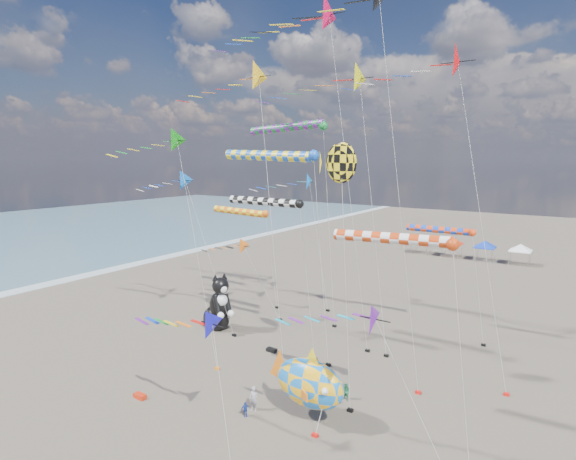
# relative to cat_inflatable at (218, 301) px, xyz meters

# --- Properties ---
(delta_kite_0) EXTENTS (13.12, 2.05, 18.53)m
(delta_kite_0) POSITION_rel_cat_inflatable_xyz_m (-0.44, -6.24, 14.35)
(delta_kite_0) COLOR #108613
(delta_kite_0) RESTS_ON ground
(delta_kite_1) EXTENTS (10.07, 2.16, 22.64)m
(delta_kite_1) POSITION_rel_cat_inflatable_xyz_m (7.83, -5.61, 18.45)
(delta_kite_1) COLOR yellow
(delta_kite_1) RESTS_ON ground
(delta_kite_2) EXTENTS (10.37, 1.96, 14.64)m
(delta_kite_2) POSITION_rel_cat_inflatable_xyz_m (2.18, 10.19, 10.50)
(delta_kite_2) COLOR blue
(delta_kite_2) RESTS_ON ground
(delta_kite_3) EXTENTS (8.41, 1.74, 8.49)m
(delta_kite_3) POSITION_rel_cat_inflatable_xyz_m (11.46, -15.07, 4.46)
(delta_kite_3) COLOR #1513B4
(delta_kite_3) RESTS_ON ground
(delta_kite_4) EXTENTS (9.43, 1.89, 7.98)m
(delta_kite_4) POSITION_rel_cat_inflatable_xyz_m (-0.91, 5.11, 3.92)
(delta_kite_4) COLOR orange
(delta_kite_4) RESTS_ON ground
(delta_kite_5) EXTENTS (16.09, 2.99, 28.54)m
(delta_kite_5) POSITION_rel_cat_inflatable_xyz_m (8.76, 3.17, 24.01)
(delta_kite_5) COLOR #D90B42
(delta_kite_5) RESTS_ON ground
(delta_kite_6) EXTENTS (13.95, 2.62, 23.74)m
(delta_kite_6) POSITION_rel_cat_inflatable_xyz_m (10.75, 3.12, 19.36)
(delta_kite_6) COLOR yellow
(delta_kite_6) RESTS_ON ground
(delta_kite_7) EXTENTS (12.31, 2.56, 23.87)m
(delta_kite_7) POSITION_rel_cat_inflatable_xyz_m (19.94, 1.90, 19.54)
(delta_kite_7) COLOR red
(delta_kite_7) RESTS_ON ground
(delta_kite_8) EXTENTS (11.43, 2.00, 15.07)m
(delta_kite_8) POSITION_rel_cat_inflatable_xyz_m (-3.12, -0.50, 10.94)
(delta_kite_8) COLOR blue
(delta_kite_8) RESTS_ON ground
(delta_kite_9) EXTENTS (13.87, 2.76, 27.52)m
(delta_kite_9) POSITION_rel_cat_inflatable_xyz_m (15.94, -1.20, 23.07)
(delta_kite_9) COLOR black
(delta_kite_9) RESTS_ON ground
(delta_kite_10) EXTENTS (9.72, 1.73, 9.35)m
(delta_kite_10) POSITION_rel_cat_inflatable_xyz_m (19.37, -10.42, 5.33)
(delta_kite_10) COLOR #651697
(delta_kite_10) RESTS_ON ground
(windsock_0) EXTENTS (8.59, 0.79, 10.60)m
(windsock_0) POSITION_rel_cat_inflatable_xyz_m (-3.45, 8.00, 7.37)
(windsock_0) COLOR orange
(windsock_0) RESTS_ON ground
(windsock_1) EXTENTS (7.27, 0.64, 10.11)m
(windsock_1) POSITION_rel_cat_inflatable_xyz_m (17.69, 9.83, 6.92)
(windsock_1) COLOR #F13E11
(windsock_1) RESTS_ON ground
(windsock_2) EXTENTS (9.97, 0.85, 16.64)m
(windsock_2) POSITION_rel_cat_inflatable_xyz_m (7.13, -0.96, 13.37)
(windsock_2) COLOR blue
(windsock_2) RESTS_ON ground
(windsock_3) EXTENTS (9.82, 0.84, 19.37)m
(windsock_3) POSITION_rel_cat_inflatable_xyz_m (3.70, 6.63, 16.09)
(windsock_3) COLOR #167B34
(windsock_3) RESTS_ON ground
(windsock_4) EXTENTS (8.13, 0.65, 12.07)m
(windsock_4) POSITION_rel_cat_inflatable_xyz_m (19.77, -7.21, 8.87)
(windsock_4) COLOR red
(windsock_4) RESTS_ON ground
(windsock_5) EXTENTS (8.49, 0.68, 12.85)m
(windsock_5) POSITION_rel_cat_inflatable_xyz_m (6.40, -0.67, 9.64)
(windsock_5) COLOR black
(windsock_5) RESTS_ON ground
(angelfish_kite) EXTENTS (3.74, 3.02, 17.03)m
(angelfish_kite) POSITION_rel_cat_inflatable_xyz_m (14.40, -3.84, 12.80)
(angelfish_kite) COLOR yellow
(angelfish_kite) RESTS_ON ground
(cat_inflatable) EXTENTS (4.59, 3.38, 5.57)m
(cat_inflatable) POSITION_rel_cat_inflatable_xyz_m (0.00, 0.00, 0.00)
(cat_inflatable) COLOR black
(cat_inflatable) RESTS_ON ground
(fish_inflatable) EXTENTS (6.18, 2.77, 4.93)m
(fish_inflatable) POSITION_rel_cat_inflatable_xyz_m (15.00, -8.34, -0.19)
(fish_inflatable) COLOR blue
(fish_inflatable) RESTS_ON ground
(person_adult) EXTENTS (0.66, 0.50, 1.62)m
(person_adult) POSITION_rel_cat_inflatable_xyz_m (11.40, -9.15, -1.98)
(person_adult) COLOR #96939E
(person_adult) RESTS_ON ground
(child_green) EXTENTS (0.67, 0.59, 1.18)m
(child_green) POSITION_rel_cat_inflatable_xyz_m (15.73, -4.74, -2.20)
(child_green) COLOR #258053
(child_green) RESTS_ON ground
(child_blue) EXTENTS (0.49, 0.61, 0.97)m
(child_blue) POSITION_rel_cat_inflatable_xyz_m (11.37, -9.99, -2.30)
(child_blue) COLOR #1F3DA9
(child_blue) RESTS_ON ground
(kite_bag_1) EXTENTS (0.90, 0.44, 0.30)m
(kite_bag_1) POSITION_rel_cat_inflatable_xyz_m (7.13, -1.31, -2.64)
(kite_bag_1) COLOR black
(kite_bag_1) RESTS_ON ground
(kite_bag_2) EXTENTS (0.90, 0.44, 0.30)m
(kite_bag_2) POSITION_rel_cat_inflatable_xyz_m (4.08, -12.26, -2.64)
(kite_bag_2) COLOR red
(kite_bag_2) RESTS_ON ground
(tent_row) EXTENTS (19.20, 4.20, 3.80)m
(tent_row) POSITION_rel_cat_inflatable_xyz_m (12.69, 44.69, 0.36)
(tent_row) COLOR silver
(tent_row) RESTS_ON ground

